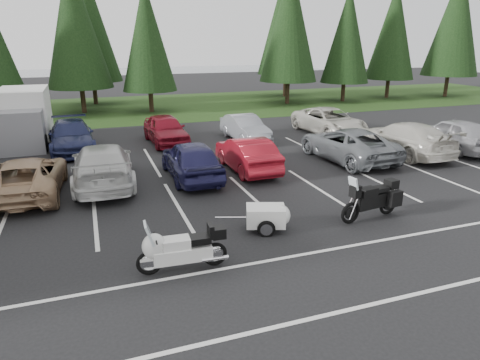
% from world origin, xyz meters
% --- Properties ---
extents(ground, '(120.00, 120.00, 0.00)m').
position_xyz_m(ground, '(0.00, 0.00, 0.00)').
color(ground, black).
rests_on(ground, ground).
extents(grass_strip, '(80.00, 16.00, 0.01)m').
position_xyz_m(grass_strip, '(0.00, 24.00, 0.01)').
color(grass_strip, '#193410').
rests_on(grass_strip, ground).
extents(lake_water, '(70.00, 50.00, 0.02)m').
position_xyz_m(lake_water, '(4.00, 55.00, 0.00)').
color(lake_water, slate).
rests_on(lake_water, ground).
extents(box_truck, '(2.40, 5.60, 2.90)m').
position_xyz_m(box_truck, '(-8.00, 12.50, 1.45)').
color(box_truck, silver).
rests_on(box_truck, ground).
extents(stall_markings, '(32.00, 16.00, 0.01)m').
position_xyz_m(stall_markings, '(0.00, 2.00, 0.00)').
color(stall_markings, silver).
rests_on(stall_markings, ground).
extents(conifer_4, '(4.80, 4.80, 11.17)m').
position_xyz_m(conifer_4, '(-5.00, 22.90, 6.53)').
color(conifer_4, '#332316').
rests_on(conifer_4, ground).
extents(conifer_5, '(4.14, 4.14, 9.63)m').
position_xyz_m(conifer_5, '(0.00, 21.60, 5.63)').
color(conifer_5, '#332316').
rests_on(conifer_5, ground).
extents(conifer_6, '(4.93, 4.93, 11.48)m').
position_xyz_m(conifer_6, '(12.00, 22.10, 6.71)').
color(conifer_6, '#332316').
rests_on(conifer_6, ground).
extents(conifer_7, '(4.27, 4.27, 9.94)m').
position_xyz_m(conifer_7, '(17.50, 21.80, 5.81)').
color(conifer_7, '#332316').
rests_on(conifer_7, ground).
extents(conifer_8, '(4.53, 4.53, 10.56)m').
position_xyz_m(conifer_8, '(23.00, 22.60, 6.17)').
color(conifer_8, '#332316').
rests_on(conifer_8, ground).
extents(conifer_9, '(5.19, 5.19, 12.10)m').
position_xyz_m(conifer_9, '(29.00, 21.30, 7.07)').
color(conifer_9, '#332316').
rests_on(conifer_9, ground).
extents(conifer_back_b, '(4.97, 4.97, 11.58)m').
position_xyz_m(conifer_back_b, '(-4.00, 27.50, 6.77)').
color(conifer_back_b, '#332316').
rests_on(conifer_back_b, ground).
extents(conifer_back_c, '(5.50, 5.50, 12.81)m').
position_xyz_m(conifer_back_c, '(14.00, 26.80, 7.49)').
color(conifer_back_c, '#332316').
rests_on(conifer_back_c, ground).
extents(car_near_2, '(2.60, 5.17, 1.40)m').
position_xyz_m(car_near_2, '(-7.04, 3.94, 0.70)').
color(car_near_2, '#A4825F').
rests_on(car_near_2, ground).
extents(car_near_3, '(2.43, 5.59, 1.60)m').
position_xyz_m(car_near_3, '(-4.43, 4.28, 0.80)').
color(car_near_3, silver).
rests_on(car_near_3, ground).
extents(car_near_4, '(1.86, 4.62, 1.57)m').
position_xyz_m(car_near_4, '(-1.01, 3.93, 0.79)').
color(car_near_4, '#1C1B44').
rests_on(car_near_4, ground).
extents(car_near_5, '(1.59, 4.44, 1.46)m').
position_xyz_m(car_near_5, '(1.51, 4.22, 0.73)').
color(car_near_5, maroon).
rests_on(car_near_5, ground).
extents(car_near_6, '(2.85, 5.60, 1.52)m').
position_xyz_m(car_near_6, '(6.53, 4.22, 0.76)').
color(car_near_6, slate).
rests_on(car_near_6, ground).
extents(car_near_7, '(2.38, 5.56, 1.60)m').
position_xyz_m(car_near_7, '(9.73, 4.19, 0.80)').
color(car_near_7, beige).
rests_on(car_near_7, ground).
extents(car_near_8, '(2.37, 5.00, 1.65)m').
position_xyz_m(car_near_8, '(12.73, 4.02, 0.83)').
color(car_near_8, '#A4A3A8').
rests_on(car_near_8, ground).
extents(car_far_1, '(2.35, 5.27, 1.50)m').
position_xyz_m(car_far_1, '(-5.67, 10.44, 0.75)').
color(car_far_1, '#1C2248').
rests_on(car_far_1, ground).
extents(car_far_2, '(2.10, 4.64, 1.55)m').
position_xyz_m(car_far_2, '(-0.88, 10.46, 0.77)').
color(car_far_2, maroon).
rests_on(car_far_2, ground).
extents(car_far_3, '(1.74, 4.31, 1.39)m').
position_xyz_m(car_far_3, '(3.45, 9.72, 0.70)').
color(car_far_3, gray).
rests_on(car_far_3, ground).
extents(car_far_4, '(2.90, 5.59, 1.51)m').
position_xyz_m(car_far_4, '(8.84, 9.71, 0.75)').
color(car_far_4, beige).
rests_on(car_far_4, ground).
extents(touring_motorcycle, '(2.51, 0.90, 1.37)m').
position_xyz_m(touring_motorcycle, '(-2.95, -3.20, 0.68)').
color(touring_motorcycle, silver).
rests_on(touring_motorcycle, ground).
extents(cargo_trailer, '(1.85, 1.41, 0.76)m').
position_xyz_m(cargo_trailer, '(-0.14, -1.74, 0.38)').
color(cargo_trailer, silver).
rests_on(cargo_trailer, ground).
extents(adventure_motorcycle, '(2.60, 1.22, 1.52)m').
position_xyz_m(adventure_motorcycle, '(3.28, -2.06, 0.76)').
color(adventure_motorcycle, black).
rests_on(adventure_motorcycle, ground).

